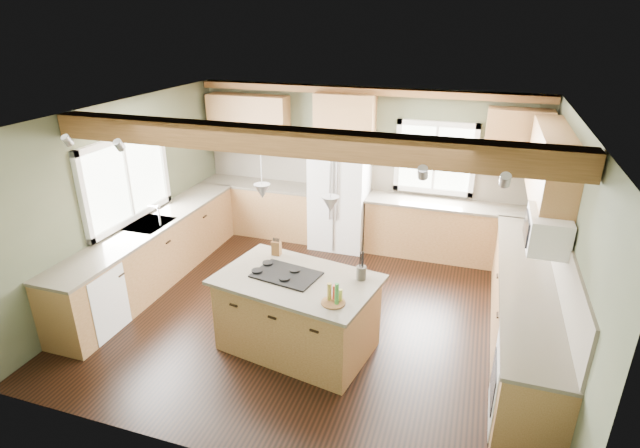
% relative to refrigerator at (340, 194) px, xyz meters
% --- Properties ---
extents(floor, '(5.60, 5.60, 0.00)m').
position_rel_refrigerator_xyz_m(floor, '(0.30, -2.12, -0.90)').
color(floor, black).
rests_on(floor, ground).
extents(ceiling, '(5.60, 5.60, 0.00)m').
position_rel_refrigerator_xyz_m(ceiling, '(0.30, -2.12, 1.70)').
color(ceiling, silver).
rests_on(ceiling, wall_back).
extents(wall_back, '(5.60, 0.00, 5.60)m').
position_rel_refrigerator_xyz_m(wall_back, '(0.30, 0.38, 0.40)').
color(wall_back, '#404833').
rests_on(wall_back, ground).
extents(wall_left, '(0.00, 5.00, 5.00)m').
position_rel_refrigerator_xyz_m(wall_left, '(-2.50, -2.12, 0.40)').
color(wall_left, '#404833').
rests_on(wall_left, ground).
extents(wall_right, '(0.00, 5.00, 5.00)m').
position_rel_refrigerator_xyz_m(wall_right, '(3.10, -2.12, 0.40)').
color(wall_right, '#404833').
rests_on(wall_right, ground).
extents(ceiling_beam, '(5.55, 0.26, 0.26)m').
position_rel_refrigerator_xyz_m(ceiling_beam, '(0.30, -2.90, 1.57)').
color(ceiling_beam, '#503317').
rests_on(ceiling_beam, ceiling).
extents(soffit_trim, '(5.55, 0.20, 0.10)m').
position_rel_refrigerator_xyz_m(soffit_trim, '(0.30, 0.28, 1.64)').
color(soffit_trim, '#503317').
rests_on(soffit_trim, ceiling).
extents(backsplash_back, '(5.58, 0.03, 0.58)m').
position_rel_refrigerator_xyz_m(backsplash_back, '(0.30, 0.36, 0.31)').
color(backsplash_back, brown).
rests_on(backsplash_back, wall_back).
extents(backsplash_right, '(0.03, 3.70, 0.58)m').
position_rel_refrigerator_xyz_m(backsplash_right, '(3.08, -2.07, 0.31)').
color(backsplash_right, brown).
rests_on(backsplash_right, wall_right).
extents(base_cab_back_left, '(2.02, 0.60, 0.88)m').
position_rel_refrigerator_xyz_m(base_cab_back_left, '(-1.49, 0.08, -0.46)').
color(base_cab_back_left, brown).
rests_on(base_cab_back_left, floor).
extents(counter_back_left, '(2.06, 0.64, 0.04)m').
position_rel_refrigerator_xyz_m(counter_back_left, '(-1.49, 0.08, 0.00)').
color(counter_back_left, '#464033').
rests_on(counter_back_left, base_cab_back_left).
extents(base_cab_back_right, '(2.62, 0.60, 0.88)m').
position_rel_refrigerator_xyz_m(base_cab_back_right, '(1.79, 0.08, -0.46)').
color(base_cab_back_right, brown).
rests_on(base_cab_back_right, floor).
extents(counter_back_right, '(2.66, 0.64, 0.04)m').
position_rel_refrigerator_xyz_m(counter_back_right, '(1.79, 0.08, 0.00)').
color(counter_back_right, '#464033').
rests_on(counter_back_right, base_cab_back_right).
extents(base_cab_left, '(0.60, 3.70, 0.88)m').
position_rel_refrigerator_xyz_m(base_cab_left, '(-2.20, -2.07, -0.46)').
color(base_cab_left, brown).
rests_on(base_cab_left, floor).
extents(counter_left, '(0.64, 3.74, 0.04)m').
position_rel_refrigerator_xyz_m(counter_left, '(-2.20, -2.07, 0.00)').
color(counter_left, '#464033').
rests_on(counter_left, base_cab_left).
extents(base_cab_right, '(0.60, 3.70, 0.88)m').
position_rel_refrigerator_xyz_m(base_cab_right, '(2.80, -2.07, -0.46)').
color(base_cab_right, brown).
rests_on(base_cab_right, floor).
extents(counter_right, '(0.64, 3.74, 0.04)m').
position_rel_refrigerator_xyz_m(counter_right, '(2.80, -2.07, 0.00)').
color(counter_right, '#464033').
rests_on(counter_right, base_cab_right).
extents(upper_cab_back_left, '(1.40, 0.35, 0.90)m').
position_rel_refrigerator_xyz_m(upper_cab_back_left, '(-1.69, 0.21, 1.05)').
color(upper_cab_back_left, brown).
rests_on(upper_cab_back_left, wall_back).
extents(upper_cab_over_fridge, '(0.96, 0.35, 0.70)m').
position_rel_refrigerator_xyz_m(upper_cab_over_fridge, '(-0.00, 0.21, 1.25)').
color(upper_cab_over_fridge, brown).
rests_on(upper_cab_over_fridge, wall_back).
extents(upper_cab_right, '(0.35, 2.20, 0.90)m').
position_rel_refrigerator_xyz_m(upper_cab_right, '(2.92, -1.22, 1.05)').
color(upper_cab_right, brown).
rests_on(upper_cab_right, wall_right).
extents(upper_cab_back_corner, '(0.90, 0.35, 0.90)m').
position_rel_refrigerator_xyz_m(upper_cab_back_corner, '(2.60, 0.21, 1.05)').
color(upper_cab_back_corner, brown).
rests_on(upper_cab_back_corner, wall_back).
extents(window_left, '(0.04, 1.60, 1.05)m').
position_rel_refrigerator_xyz_m(window_left, '(-2.48, -2.07, 0.65)').
color(window_left, white).
rests_on(window_left, wall_left).
extents(window_back, '(1.10, 0.04, 1.00)m').
position_rel_refrigerator_xyz_m(window_back, '(1.45, 0.36, 0.65)').
color(window_back, white).
rests_on(window_back, wall_back).
extents(sink, '(0.50, 0.65, 0.03)m').
position_rel_refrigerator_xyz_m(sink, '(-2.20, -2.07, 0.01)').
color(sink, '#262628').
rests_on(sink, counter_left).
extents(faucet, '(0.02, 0.02, 0.28)m').
position_rel_refrigerator_xyz_m(faucet, '(-2.02, -2.07, 0.15)').
color(faucet, '#B2B2B7').
rests_on(faucet, sink).
extents(dishwasher, '(0.60, 0.60, 0.84)m').
position_rel_refrigerator_xyz_m(dishwasher, '(-2.19, -3.37, -0.47)').
color(dishwasher, white).
rests_on(dishwasher, floor).
extents(oven, '(0.60, 0.72, 0.84)m').
position_rel_refrigerator_xyz_m(oven, '(2.79, -3.37, -0.47)').
color(oven, white).
rests_on(oven, floor).
extents(microwave, '(0.40, 0.70, 0.38)m').
position_rel_refrigerator_xyz_m(microwave, '(2.88, -2.17, 0.65)').
color(microwave, white).
rests_on(microwave, wall_right).
extents(pendant_left, '(0.18, 0.18, 0.16)m').
position_rel_refrigerator_xyz_m(pendant_left, '(-0.08, -2.83, 0.98)').
color(pendant_left, '#B2B2B7').
rests_on(pendant_left, ceiling).
extents(pendant_right, '(0.18, 0.18, 0.16)m').
position_rel_refrigerator_xyz_m(pendant_right, '(0.73, -2.97, 0.98)').
color(pendant_right, '#B2B2B7').
rests_on(pendant_right, ceiling).
extents(refrigerator, '(0.90, 0.74, 1.80)m').
position_rel_refrigerator_xyz_m(refrigerator, '(0.00, 0.00, 0.00)').
color(refrigerator, white).
rests_on(refrigerator, floor).
extents(island, '(1.81, 1.29, 0.88)m').
position_rel_refrigerator_xyz_m(island, '(0.32, -2.90, -0.46)').
color(island, brown).
rests_on(island, floor).
extents(island_top, '(1.94, 1.42, 0.04)m').
position_rel_refrigerator_xyz_m(island_top, '(0.32, -2.90, 0.00)').
color(island_top, '#464033').
rests_on(island_top, island).
extents(cooktop, '(0.79, 0.60, 0.02)m').
position_rel_refrigerator_xyz_m(cooktop, '(0.19, -2.87, 0.03)').
color(cooktop, black).
rests_on(cooktop, island_top).
extents(knife_block, '(0.11, 0.08, 0.18)m').
position_rel_refrigerator_xyz_m(knife_block, '(-0.12, -2.42, 0.11)').
color(knife_block, brown).
rests_on(knife_block, island_top).
extents(utensil_crock, '(0.12, 0.12, 0.15)m').
position_rel_refrigerator_xyz_m(utensil_crock, '(1.01, -2.69, 0.10)').
color(utensil_crock, '#443A37').
rests_on(utensil_crock, island_top).
extents(bottle_tray, '(0.32, 0.32, 0.23)m').
position_rel_refrigerator_xyz_m(bottle_tray, '(0.86, -3.27, 0.14)').
color(bottle_tray, brown).
rests_on(bottle_tray, island_top).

